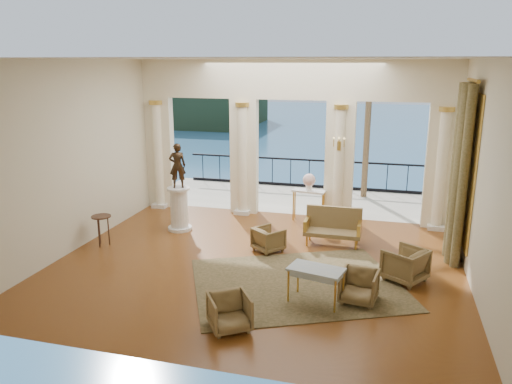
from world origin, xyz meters
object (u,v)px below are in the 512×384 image
(armchair_c, at_px, (405,263))
(armchair_b, at_px, (359,285))
(pedestal, at_px, (179,210))
(statue, at_px, (177,166))
(side_table, at_px, (101,220))
(settee, at_px, (333,226))
(game_table, at_px, (316,272))
(console_table, at_px, (309,195))
(armchair_a, at_px, (229,311))
(armchair_d, at_px, (269,238))

(armchair_c, bearing_deg, armchair_b, -2.28)
(pedestal, distance_m, statue, 1.21)
(statue, distance_m, side_table, 2.39)
(settee, bearing_deg, game_table, -89.04)
(settee, relative_size, console_table, 1.43)
(armchair_a, height_order, side_table, side_table)
(armchair_d, xyz_separation_m, side_table, (-4.06, -0.72, 0.34))
(armchair_b, relative_size, console_table, 0.71)
(armchair_a, xyz_separation_m, settee, (1.22, 4.61, 0.12))
(armchair_b, bearing_deg, statue, 156.40)
(game_table, bearing_deg, pedestal, 155.06)
(armchair_b, bearing_deg, settee, 113.13)
(side_table, bearing_deg, pedestal, 49.66)
(armchair_c, bearing_deg, game_table, -15.44)
(pedestal, bearing_deg, armchair_b, -31.21)
(armchair_d, height_order, side_table, side_table)
(game_table, xyz_separation_m, console_table, (-0.95, 5.01, 0.11))
(armchair_d, xyz_separation_m, console_table, (0.54, 2.64, 0.41))
(armchair_c, distance_m, console_table, 4.41)
(armchair_c, height_order, console_table, console_table)
(game_table, height_order, statue, statue)
(settee, bearing_deg, armchair_a, -104.82)
(settee, xyz_separation_m, console_table, (-0.90, 1.74, 0.28))
(settee, xyz_separation_m, side_table, (-5.50, -1.61, 0.20))
(armchair_c, bearing_deg, settee, -103.66)
(armchair_c, relative_size, statue, 0.65)
(game_table, height_order, side_table, side_table)
(game_table, relative_size, statue, 0.94)
(armchair_d, bearing_deg, console_table, -63.50)
(armchair_a, distance_m, game_table, 1.87)
(armchair_c, height_order, armchair_d, armchair_c)
(console_table, bearing_deg, armchair_a, -85.22)
(settee, xyz_separation_m, game_table, (0.05, -3.26, 0.17))
(armchair_c, xyz_separation_m, game_table, (-1.65, -1.46, 0.24))
(console_table, bearing_deg, armchair_c, -46.11)
(settee, relative_size, pedestal, 1.18)
(armchair_d, distance_m, console_table, 2.72)
(armchair_b, relative_size, armchair_d, 1.07)
(side_table, bearing_deg, console_table, 36.12)
(console_table, bearing_deg, settee, -55.03)
(pedestal, height_order, side_table, pedestal)
(settee, height_order, console_table, settee)
(game_table, bearing_deg, side_table, 176.39)
(console_table, bearing_deg, armchair_b, -62.26)
(armchair_a, bearing_deg, armchair_b, 4.12)
(armchair_c, relative_size, settee, 0.56)
(console_table, bearing_deg, game_table, -71.54)
(armchair_d, bearing_deg, game_table, 160.17)
(armchair_c, relative_size, console_table, 0.80)
(console_table, distance_m, side_table, 5.70)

